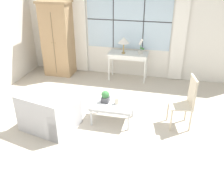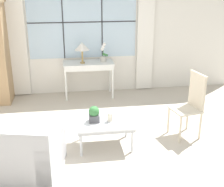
{
  "view_description": "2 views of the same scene",
  "coord_description": "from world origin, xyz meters",
  "px_view_note": "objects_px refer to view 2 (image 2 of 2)",
  "views": [
    {
      "loc": [
        1.19,
        -3.99,
        2.98
      ],
      "look_at": [
        0.14,
        0.44,
        0.63
      ],
      "focal_mm": 40.0,
      "sensor_mm": 36.0,
      "label": 1
    },
    {
      "loc": [
        -0.36,
        -3.97,
        2.54
      ],
      "look_at": [
        0.3,
        0.54,
        0.83
      ],
      "focal_mm": 50.0,
      "sensor_mm": 36.0,
      "label": 2
    }
  ],
  "objects_px": {
    "armchair_upholstered": "(23,154)",
    "coffee_table": "(105,125)",
    "potted_orchid": "(103,54)",
    "console_table": "(88,66)",
    "pillar_candle": "(110,117)",
    "side_chair_wooden": "(191,102)",
    "potted_plant_small": "(94,114)",
    "table_lamp": "(82,47)"
  },
  "relations": [
    {
      "from": "armchair_upholstered",
      "to": "coffee_table",
      "type": "distance_m",
      "value": 1.31
    },
    {
      "from": "potted_orchid",
      "to": "coffee_table",
      "type": "distance_m",
      "value": 2.39
    },
    {
      "from": "console_table",
      "to": "potted_orchid",
      "type": "bearing_deg",
      "value": 3.14
    },
    {
      "from": "pillar_candle",
      "to": "side_chair_wooden",
      "type": "bearing_deg",
      "value": 6.48
    },
    {
      "from": "coffee_table",
      "to": "pillar_candle",
      "type": "xyz_separation_m",
      "value": [
        0.09,
        0.01,
        0.11
      ]
    },
    {
      "from": "side_chair_wooden",
      "to": "potted_plant_small",
      "type": "height_order",
      "value": "side_chair_wooden"
    },
    {
      "from": "coffee_table",
      "to": "potted_orchid",
      "type": "bearing_deg",
      "value": 83.62
    },
    {
      "from": "potted_plant_small",
      "to": "console_table",
      "type": "bearing_deg",
      "value": 88.0
    },
    {
      "from": "console_table",
      "to": "side_chair_wooden",
      "type": "bearing_deg",
      "value": -53.9
    },
    {
      "from": "potted_orchid",
      "to": "side_chair_wooden",
      "type": "distance_m",
      "value": 2.47
    },
    {
      "from": "table_lamp",
      "to": "potted_orchid",
      "type": "bearing_deg",
      "value": 9.44
    },
    {
      "from": "console_table",
      "to": "armchair_upholstered",
      "type": "xyz_separation_m",
      "value": [
        -1.12,
        -2.8,
        -0.43
      ]
    },
    {
      "from": "console_table",
      "to": "potted_plant_small",
      "type": "xyz_separation_m",
      "value": [
        -0.08,
        -2.24,
        -0.15
      ]
    },
    {
      "from": "side_chair_wooden",
      "to": "coffee_table",
      "type": "height_order",
      "value": "side_chair_wooden"
    },
    {
      "from": "side_chair_wooden",
      "to": "pillar_candle",
      "type": "relative_size",
      "value": 7.09
    },
    {
      "from": "armchair_upholstered",
      "to": "potted_plant_small",
      "type": "height_order",
      "value": "armchair_upholstered"
    },
    {
      "from": "table_lamp",
      "to": "potted_orchid",
      "type": "relative_size",
      "value": 1.08
    },
    {
      "from": "console_table",
      "to": "potted_orchid",
      "type": "height_order",
      "value": "potted_orchid"
    },
    {
      "from": "console_table",
      "to": "potted_orchid",
      "type": "xyz_separation_m",
      "value": [
        0.34,
        0.02,
        0.25
      ]
    },
    {
      "from": "armchair_upholstered",
      "to": "potted_plant_small",
      "type": "distance_m",
      "value": 1.21
    },
    {
      "from": "potted_orchid",
      "to": "side_chair_wooden",
      "type": "xyz_separation_m",
      "value": [
        1.2,
        -2.13,
        -0.33
      ]
    },
    {
      "from": "potted_orchid",
      "to": "armchair_upholstered",
      "type": "relative_size",
      "value": 0.36
    },
    {
      "from": "table_lamp",
      "to": "side_chair_wooden",
      "type": "distance_m",
      "value": 2.7
    },
    {
      "from": "table_lamp",
      "to": "pillar_candle",
      "type": "xyz_separation_m",
      "value": [
        0.29,
        -2.21,
        -0.66
      ]
    },
    {
      "from": "coffee_table",
      "to": "console_table",
      "type": "bearing_deg",
      "value": 92.02
    },
    {
      "from": "console_table",
      "to": "side_chair_wooden",
      "type": "distance_m",
      "value": 2.62
    },
    {
      "from": "potted_orchid",
      "to": "potted_plant_small",
      "type": "xyz_separation_m",
      "value": [
        -0.42,
        -2.26,
        -0.4
      ]
    },
    {
      "from": "table_lamp",
      "to": "pillar_candle",
      "type": "distance_m",
      "value": 2.33
    },
    {
      "from": "side_chair_wooden",
      "to": "potted_plant_small",
      "type": "relative_size",
      "value": 4.28
    },
    {
      "from": "side_chair_wooden",
      "to": "armchair_upholstered",
      "type": "bearing_deg",
      "value": -165.57
    },
    {
      "from": "armchair_upholstered",
      "to": "side_chair_wooden",
      "type": "relative_size",
      "value": 1.06
    },
    {
      "from": "coffee_table",
      "to": "potted_plant_small",
      "type": "distance_m",
      "value": 0.24
    },
    {
      "from": "armchair_upholstered",
      "to": "coffee_table",
      "type": "relative_size",
      "value": 1.31
    },
    {
      "from": "table_lamp",
      "to": "coffee_table",
      "type": "relative_size",
      "value": 0.52
    },
    {
      "from": "table_lamp",
      "to": "pillar_candle",
      "type": "relative_size",
      "value": 2.97
    },
    {
      "from": "table_lamp",
      "to": "armchair_upholstered",
      "type": "height_order",
      "value": "table_lamp"
    },
    {
      "from": "potted_orchid",
      "to": "potted_plant_small",
      "type": "distance_m",
      "value": 2.33
    },
    {
      "from": "console_table",
      "to": "armchair_upholstered",
      "type": "relative_size",
      "value": 0.95
    },
    {
      "from": "table_lamp",
      "to": "potted_plant_small",
      "type": "bearing_deg",
      "value": -88.69
    },
    {
      "from": "side_chair_wooden",
      "to": "console_table",
      "type": "bearing_deg",
      "value": 126.1
    },
    {
      "from": "table_lamp",
      "to": "coffee_table",
      "type": "height_order",
      "value": "table_lamp"
    },
    {
      "from": "armchair_upholstered",
      "to": "pillar_candle",
      "type": "height_order",
      "value": "armchair_upholstered"
    }
  ]
}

